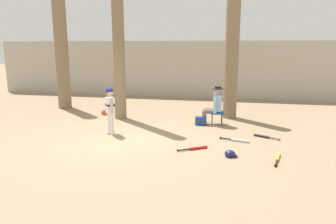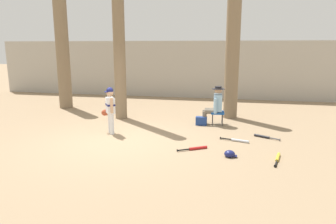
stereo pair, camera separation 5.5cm
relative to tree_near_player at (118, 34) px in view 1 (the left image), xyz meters
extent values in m
plane|color=#937A5B|center=(0.88, -2.54, -2.78)|extent=(60.00, 60.00, 0.00)
cube|color=#ADA89E|center=(0.88, 4.93, -1.46)|extent=(18.00, 0.36, 2.64)
cylinder|color=#7F6B51|center=(0.00, 0.00, 0.27)|extent=(0.39, 0.39, 6.09)
cone|color=#7F6B51|center=(0.00, 0.00, -2.78)|extent=(0.62, 0.62, 0.23)
cylinder|color=#7F6B51|center=(3.62, 0.85, -0.73)|extent=(0.46, 0.46, 4.10)
cone|color=#7F6B51|center=(3.62, 0.85, -2.78)|extent=(0.61, 0.61, 0.28)
cylinder|color=white|center=(0.44, -1.94, -2.49)|extent=(0.12, 0.12, 0.58)
cylinder|color=white|center=(0.34, -1.80, -2.49)|extent=(0.12, 0.12, 0.58)
cube|color=white|center=(0.39, -1.87, -1.98)|extent=(0.34, 0.36, 0.44)
cube|color=navy|center=(0.39, -1.87, -1.96)|extent=(0.35, 0.37, 0.05)
sphere|color=tan|center=(0.39, -1.87, -1.63)|extent=(0.20, 0.20, 0.20)
sphere|color=navy|center=(0.39, -1.87, -1.57)|extent=(0.19, 0.19, 0.19)
cube|color=navy|center=(0.32, -1.92, -1.59)|extent=(0.16, 0.17, 0.02)
cylinder|color=tan|center=(0.51, -2.08, -1.94)|extent=(0.11, 0.11, 0.42)
cylinder|color=tan|center=(0.24, -1.72, -2.06)|extent=(0.11, 0.11, 0.40)
ellipsoid|color=#AD472D|center=(0.18, -1.74, -2.22)|extent=(0.25, 0.23, 0.18)
cube|color=#194C9E|center=(3.25, -0.22, -2.40)|extent=(0.43, 0.43, 0.06)
cylinder|color=#333338|center=(3.11, -0.39, -2.59)|extent=(0.02, 0.02, 0.38)
cylinder|color=#333338|center=(3.09, -0.09, -2.59)|extent=(0.02, 0.02, 0.38)
cylinder|color=#333338|center=(3.41, -0.36, -2.59)|extent=(0.02, 0.02, 0.38)
cylinder|color=#333338|center=(3.39, -0.06, -2.59)|extent=(0.02, 0.02, 0.38)
cylinder|color=#6B6051|center=(2.86, -0.36, -2.56)|extent=(0.13, 0.13, 0.43)
cylinder|color=#6B6051|center=(2.84, -0.16, -2.56)|extent=(0.13, 0.13, 0.43)
cylinder|color=#6B6051|center=(3.06, -0.34, -2.35)|extent=(0.41, 0.18, 0.15)
cylinder|color=#6B6051|center=(3.04, -0.14, -2.35)|extent=(0.41, 0.18, 0.15)
cube|color=#8CB7D8|center=(3.25, -0.22, -2.09)|extent=(0.27, 0.38, 0.52)
cylinder|color=#8CB7D8|center=(3.19, -0.45, -2.15)|extent=(0.10, 0.10, 0.46)
cylinder|color=#8CB7D8|center=(3.15, -0.01, -2.15)|extent=(0.10, 0.10, 0.46)
sphere|color=tan|center=(3.25, -0.22, -1.69)|extent=(0.22, 0.22, 0.22)
cylinder|color=#232328|center=(3.25, -0.22, -1.66)|extent=(0.40, 0.40, 0.02)
cylinder|color=#232328|center=(3.25, -0.22, -1.62)|extent=(0.20, 0.20, 0.09)
cube|color=navy|center=(2.77, -0.40, -2.65)|extent=(0.34, 0.19, 0.26)
cylinder|color=#7F6B51|center=(-2.81, 1.33, -0.48)|extent=(0.50, 0.50, 4.60)
cone|color=#7F6B51|center=(-2.81, 1.33, -2.78)|extent=(0.66, 0.66, 0.30)
cylinder|color=#B7BCC6|center=(3.93, -1.96, -2.75)|extent=(0.45, 0.19, 0.07)
cylinder|color=black|center=(3.57, -1.85, -2.75)|extent=(0.30, 0.11, 0.03)
cylinder|color=black|center=(3.42, -1.81, -2.75)|extent=(0.03, 0.06, 0.06)
cylinder|color=red|center=(2.94, -2.76, -2.75)|extent=(0.42, 0.30, 0.07)
cylinder|color=black|center=(2.62, -2.96, -2.75)|extent=(0.27, 0.19, 0.03)
cylinder|color=black|center=(2.49, -3.04, -2.75)|extent=(0.04, 0.06, 0.06)
cylinder|color=black|center=(4.50, -1.42, -2.75)|extent=(0.40, 0.26, 0.07)
cylinder|color=#4C4C51|center=(4.81, -1.58, -2.75)|extent=(0.26, 0.16, 0.03)
cylinder|color=#4C4C51|center=(4.94, -1.65, -2.75)|extent=(0.04, 0.06, 0.06)
cylinder|color=yellow|center=(4.72, -3.02, -2.75)|extent=(0.17, 0.48, 0.07)
cylinder|color=black|center=(4.63, -3.42, -2.75)|extent=(0.10, 0.32, 0.03)
cylinder|color=black|center=(4.60, -3.57, -2.75)|extent=(0.06, 0.03, 0.06)
ellipsoid|color=navy|center=(3.68, -3.13, -2.71)|extent=(0.24, 0.22, 0.16)
cube|color=navy|center=(3.79, -3.13, -2.75)|extent=(0.10, 0.12, 0.02)
camera|label=1|loc=(3.65, -9.85, -0.37)|focal=33.42mm
camera|label=2|loc=(3.70, -9.84, -0.37)|focal=33.42mm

